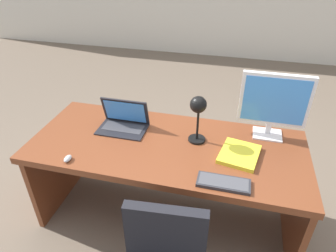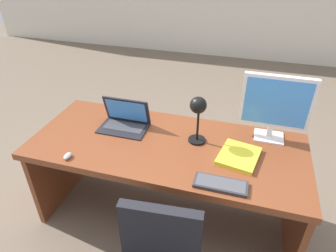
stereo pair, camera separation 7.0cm
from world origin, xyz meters
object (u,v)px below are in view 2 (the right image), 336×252
(desk, at_px, (168,160))
(monitor, at_px, (276,104))
(book, at_px, (239,156))
(laptop, at_px, (125,118))
(desk_lamp, at_px, (198,111))
(keyboard, at_px, (221,184))
(mouse, at_px, (68,156))

(desk, height_order, monitor, monitor)
(desk, xyz_separation_m, monitor, (0.67, 0.23, 0.44))
(desk, xyz_separation_m, book, (0.49, -0.06, 0.19))
(laptop, distance_m, desk_lamp, 0.59)
(keyboard, distance_m, mouse, 0.98)
(desk, distance_m, mouse, 0.70)
(monitor, relative_size, book, 1.49)
(desk_lamp, bearing_deg, laptop, 172.91)
(desk_lamp, distance_m, book, 0.39)
(monitor, distance_m, book, 0.43)
(mouse, height_order, desk_lamp, desk_lamp)
(keyboard, bearing_deg, monitor, 65.96)
(monitor, bearing_deg, keyboard, -114.04)
(monitor, distance_m, desk_lamp, 0.52)
(desk, height_order, book, book)
(keyboard, xyz_separation_m, desk_lamp, (-0.22, 0.37, 0.24))
(mouse, bearing_deg, book, 16.54)
(monitor, distance_m, laptop, 1.06)
(keyboard, bearing_deg, desk, 140.08)
(laptop, xyz_separation_m, keyboard, (0.77, -0.44, -0.06))
(book, bearing_deg, monitor, 57.95)
(desk, bearing_deg, keyboard, -39.92)
(keyboard, height_order, book, book)
(keyboard, bearing_deg, laptop, 150.36)
(keyboard, bearing_deg, mouse, -178.54)
(laptop, bearing_deg, mouse, -113.66)
(monitor, height_order, desk_lamp, monitor)
(monitor, relative_size, laptop, 1.33)
(book, bearing_deg, laptop, 169.83)
(laptop, bearing_deg, keyboard, -29.64)
(laptop, height_order, book, laptop)
(laptop, distance_m, book, 0.86)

